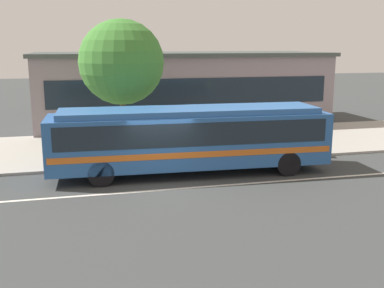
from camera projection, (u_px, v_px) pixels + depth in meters
ground_plane at (161, 184)px, 17.88m from camera, size 120.00×120.00×0.00m
sidewalk_slab at (139, 147)px, 24.05m from camera, size 60.00×8.00×0.12m
lane_stripe_center at (165, 190)px, 17.12m from camera, size 56.00×0.16×0.01m
transit_bus at (190, 136)px, 18.98m from camera, size 11.50×3.03×2.75m
pedestrian_waiting_near_sign at (75, 137)px, 21.22m from camera, size 0.41×0.41×1.66m
bus_stop_sign at (286, 122)px, 22.02m from camera, size 0.16×0.43×2.39m
street_tree_near_stop at (122, 62)px, 21.40m from camera, size 3.95×3.95×6.33m
station_building at (181, 88)px, 31.10m from camera, size 19.11×7.51×4.75m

